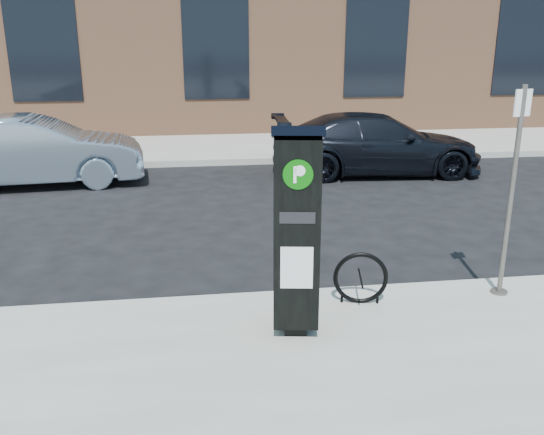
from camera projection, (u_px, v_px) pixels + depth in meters
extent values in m
plane|color=black|center=(270.00, 304.00, 6.82)|extent=(120.00, 120.00, 0.00)
cube|color=gray|center=(215.00, 128.00, 20.04)|extent=(60.00, 12.00, 0.15)
cube|color=#9E9B93|center=(270.00, 299.00, 6.78)|extent=(60.00, 0.12, 0.16)
cube|color=#9E9B93|center=(226.00, 162.00, 14.38)|extent=(60.00, 0.12, 0.16)
cube|color=#9B6446|center=(209.00, 12.00, 21.72)|extent=(28.00, 10.00, 8.00)
cube|color=black|center=(42.00, 40.00, 16.60)|extent=(2.00, 0.06, 3.50)
cube|color=black|center=(216.00, 40.00, 17.26)|extent=(2.00, 0.06, 3.50)
cube|color=black|center=(376.00, 40.00, 17.93)|extent=(2.00, 0.06, 3.50)
cube|color=black|center=(526.00, 40.00, 18.60)|extent=(2.00, 0.06, 3.50)
cube|color=black|center=(295.00, 326.00, 5.87)|extent=(0.25, 0.25, 0.11)
cube|color=black|center=(297.00, 234.00, 5.58)|extent=(0.50, 0.45, 1.89)
cube|color=black|center=(298.00, 132.00, 5.28)|extent=(0.55, 0.50, 0.17)
cylinder|color=#064C07|center=(298.00, 175.00, 5.20)|extent=(0.28, 0.06, 0.28)
cube|color=white|center=(298.00, 175.00, 5.20)|extent=(0.10, 0.02, 0.16)
cube|color=silver|center=(297.00, 268.00, 5.47)|extent=(0.31, 0.06, 0.42)
cube|color=black|center=(297.00, 218.00, 5.32)|extent=(0.33, 0.06, 0.11)
cylinder|color=#4A4541|center=(499.00, 292.00, 6.77)|extent=(0.19, 0.19, 0.03)
cylinder|color=#4A4541|center=(511.00, 194.00, 6.42)|extent=(0.06, 0.06, 2.40)
cube|color=silver|center=(523.00, 103.00, 6.12)|extent=(0.21, 0.06, 0.29)
torus|color=black|center=(361.00, 278.00, 6.44)|extent=(0.61, 0.17, 0.61)
cylinder|color=black|center=(342.00, 297.00, 6.52)|extent=(0.03, 0.03, 0.12)
cylinder|color=black|center=(377.00, 298.00, 6.49)|extent=(0.03, 0.03, 0.12)
imported|color=gray|center=(35.00, 151.00, 12.20)|extent=(4.61, 1.96, 1.48)
imported|color=black|center=(377.00, 144.00, 13.31)|extent=(4.92, 2.25, 1.40)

